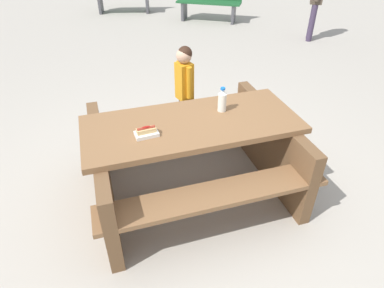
{
  "coord_description": "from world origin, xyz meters",
  "views": [
    {
      "loc": [
        0.71,
        2.25,
        2.18
      ],
      "look_at": [
        0.0,
        0.0,
        0.52
      ],
      "focal_mm": 31.08,
      "sensor_mm": 36.0,
      "label": 1
    }
  ],
  "objects": [
    {
      "name": "hotdog_tray",
      "position": [
        0.4,
        0.09,
        0.78
      ],
      "size": [
        0.19,
        0.12,
        0.08
      ],
      "color": "white",
      "rests_on": "picnic_table"
    },
    {
      "name": "park_bench_near",
      "position": [
        -2.2,
        -5.57,
        0.45
      ],
      "size": [
        1.49,
        1.13,
        0.85
      ],
      "color": "#1E592D",
      "rests_on": "ground"
    },
    {
      "name": "soda_bottle",
      "position": [
        -0.31,
        -0.1,
        0.85
      ],
      "size": [
        0.07,
        0.07,
        0.22
      ],
      "color": "silver",
      "rests_on": "picnic_table"
    },
    {
      "name": "picnic_table",
      "position": [
        0.0,
        0.0,
        0.44
      ],
      "size": [
        1.81,
        1.41,
        0.75
      ],
      "color": "brown",
      "rests_on": "ground"
    },
    {
      "name": "child_in_coat",
      "position": [
        -0.21,
        -0.93,
        0.68
      ],
      "size": [
        0.18,
        0.26,
        1.06
      ],
      "color": "#3F334C",
      "rests_on": "ground"
    },
    {
      "name": "ground_plane",
      "position": [
        0.0,
        0.0,
        0.0
      ],
      "size": [
        30.0,
        30.0,
        0.0
      ],
      "primitive_type": "plane",
      "color": "#ADA599",
      "rests_on": "ground"
    }
  ]
}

